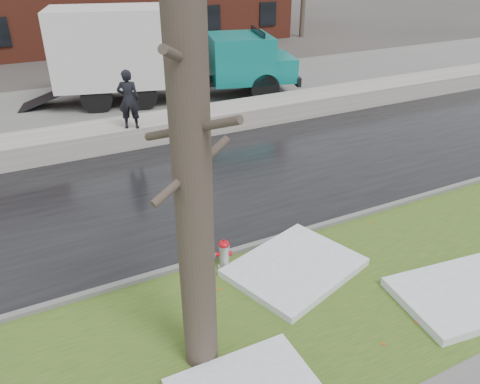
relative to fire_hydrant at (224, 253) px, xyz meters
name	(u,v)px	position (x,y,z in m)	size (l,w,h in m)	color
ground	(295,267)	(1.41, -0.60, -0.43)	(120.00, 120.00, 0.00)	#47423D
verge	(330,301)	(1.41, -1.85, -0.41)	(60.00, 4.50, 0.04)	#2E4B19
road	(211,183)	(1.41, 3.90, -0.41)	(60.00, 7.00, 0.03)	black
parking_lot	(133,104)	(1.41, 12.40, -0.41)	(60.00, 9.00, 0.03)	slate
curb	(272,241)	(1.41, 0.40, -0.36)	(60.00, 0.15, 0.14)	slate
snowbank	(164,127)	(1.41, 8.10, -0.05)	(60.00, 1.60, 0.75)	#ABA59D
fire_hydrant	(224,253)	(0.00, 0.00, 0.00)	(0.36, 0.34, 0.72)	#9D9FA5
tree	(192,175)	(-1.38, -2.04, 3.01)	(1.35, 1.55, 6.75)	brown
box_truck	(160,52)	(2.81, 12.42, 1.67)	(11.98, 5.23, 3.97)	black
worker	(129,99)	(0.10, 7.50, 1.30)	(0.71, 0.47, 1.95)	black
snow_patch_near	(295,267)	(1.30, -0.75, -0.31)	(2.60, 2.00, 0.16)	white
snow_patch_side	(469,293)	(3.88, -3.00, -0.30)	(2.80, 1.80, 0.18)	white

